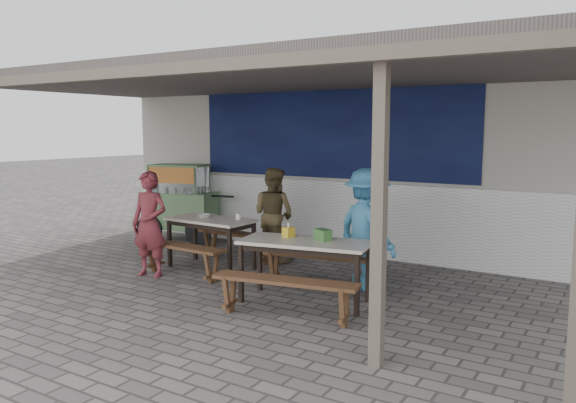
{
  "coord_description": "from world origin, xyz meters",
  "views": [
    {
      "loc": [
        4.17,
        -5.29,
        2.06
      ],
      "look_at": [
        0.33,
        0.9,
        1.11
      ],
      "focal_mm": 35.0,
      "sensor_mm": 36.0,
      "label": 1
    }
  ],
  "objects_px": {
    "donation_box": "(323,235)",
    "patron_right_table": "(367,229)",
    "bench_left_wall": "(237,240)",
    "patron_street_side": "(150,224)",
    "table_left": "(211,224)",
    "table_right": "(305,247)",
    "vendor_cart": "(181,199)",
    "bench_right_street": "(285,289)",
    "tissue_box": "(288,232)",
    "condiment_bowl": "(204,216)",
    "bench_left_street": "(182,253)",
    "patron_wall_side": "(274,214)",
    "condiment_jar": "(238,216)",
    "bench_right_wall": "(321,262)"
  },
  "relations": [
    {
      "from": "table_left",
      "to": "tissue_box",
      "type": "xyz_separation_m",
      "value": [
        1.72,
        -0.6,
        0.14
      ]
    },
    {
      "from": "patron_street_side",
      "to": "tissue_box",
      "type": "distance_m",
      "value": 2.17
    },
    {
      "from": "donation_box",
      "to": "condiment_bowl",
      "type": "distance_m",
      "value": 2.41
    },
    {
      "from": "bench_left_wall",
      "to": "condiment_jar",
      "type": "xyz_separation_m",
      "value": [
        0.36,
        -0.43,
        0.46
      ]
    },
    {
      "from": "patron_street_side",
      "to": "condiment_jar",
      "type": "bearing_deg",
      "value": 38.23
    },
    {
      "from": "bench_right_wall",
      "to": "bench_left_street",
      "type": "bearing_deg",
      "value": -175.39
    },
    {
      "from": "tissue_box",
      "to": "condiment_bowl",
      "type": "relative_size",
      "value": 0.62
    },
    {
      "from": "patron_street_side",
      "to": "patron_wall_side",
      "type": "height_order",
      "value": "patron_street_side"
    },
    {
      "from": "bench_right_street",
      "to": "vendor_cart",
      "type": "bearing_deg",
      "value": 135.12
    },
    {
      "from": "donation_box",
      "to": "patron_right_table",
      "type": "bearing_deg",
      "value": 75.88
    },
    {
      "from": "vendor_cart",
      "to": "bench_right_street",
      "type": "bearing_deg",
      "value": -47.86
    },
    {
      "from": "table_right",
      "to": "condiment_bowl",
      "type": "bearing_deg",
      "value": 150.73
    },
    {
      "from": "patron_right_table",
      "to": "bench_right_wall",
      "type": "bearing_deg",
      "value": 59.01
    },
    {
      "from": "table_left",
      "to": "bench_right_street",
      "type": "distance_m",
      "value": 2.54
    },
    {
      "from": "bench_right_street",
      "to": "vendor_cart",
      "type": "xyz_separation_m",
      "value": [
        -3.95,
        2.69,
        0.43
      ]
    },
    {
      "from": "table_left",
      "to": "table_right",
      "type": "bearing_deg",
      "value": -16.62
    },
    {
      "from": "table_right",
      "to": "vendor_cart",
      "type": "xyz_separation_m",
      "value": [
        -3.83,
        2.05,
        0.1
      ]
    },
    {
      "from": "bench_left_wall",
      "to": "tissue_box",
      "type": "distance_m",
      "value": 2.12
    },
    {
      "from": "table_left",
      "to": "bench_left_street",
      "type": "bearing_deg",
      "value": -90.0
    },
    {
      "from": "bench_left_wall",
      "to": "table_right",
      "type": "bearing_deg",
      "value": -30.47
    },
    {
      "from": "table_left",
      "to": "condiment_bowl",
      "type": "distance_m",
      "value": 0.18
    },
    {
      "from": "condiment_bowl",
      "to": "tissue_box",
      "type": "bearing_deg",
      "value": -18.45
    },
    {
      "from": "bench_left_wall",
      "to": "tissue_box",
      "type": "bearing_deg",
      "value": -32.45
    },
    {
      "from": "tissue_box",
      "to": "bench_right_wall",
      "type": "bearing_deg",
      "value": 72.13
    },
    {
      "from": "tissue_box",
      "to": "condiment_jar",
      "type": "relative_size",
      "value": 1.37
    },
    {
      "from": "table_left",
      "to": "patron_street_side",
      "type": "relative_size",
      "value": 0.9
    },
    {
      "from": "bench_right_street",
      "to": "patron_street_side",
      "type": "bearing_deg",
      "value": 157.38
    },
    {
      "from": "vendor_cart",
      "to": "condiment_jar",
      "type": "distance_m",
      "value": 2.5
    },
    {
      "from": "table_left",
      "to": "bench_left_street",
      "type": "xyz_separation_m",
      "value": [
        -0.03,
        -0.59,
        -0.33
      ]
    },
    {
      "from": "bench_left_wall",
      "to": "patron_street_side",
      "type": "bearing_deg",
      "value": -105.82
    },
    {
      "from": "vendor_cart",
      "to": "patron_right_table",
      "type": "height_order",
      "value": "patron_right_table"
    },
    {
      "from": "patron_street_side",
      "to": "patron_right_table",
      "type": "bearing_deg",
      "value": 9.03
    },
    {
      "from": "table_left",
      "to": "patron_street_side",
      "type": "bearing_deg",
      "value": -116.04
    },
    {
      "from": "patron_street_side",
      "to": "tissue_box",
      "type": "bearing_deg",
      "value": -5.83
    },
    {
      "from": "vendor_cart",
      "to": "condiment_bowl",
      "type": "height_order",
      "value": "vendor_cart"
    },
    {
      "from": "tissue_box",
      "to": "condiment_bowl",
      "type": "xyz_separation_m",
      "value": [
        -1.87,
        0.62,
        -0.04
      ]
    },
    {
      "from": "bench_left_wall",
      "to": "patron_street_side",
      "type": "xyz_separation_m",
      "value": [
        -0.47,
        -1.39,
        0.4
      ]
    },
    {
      "from": "table_right",
      "to": "bench_right_street",
      "type": "height_order",
      "value": "table_right"
    },
    {
      "from": "patron_right_table",
      "to": "vendor_cart",
      "type": "bearing_deg",
      "value": 12.79
    },
    {
      "from": "bench_left_street",
      "to": "patron_right_table",
      "type": "relative_size",
      "value": 0.9
    },
    {
      "from": "bench_left_street",
      "to": "patron_wall_side",
      "type": "xyz_separation_m",
      "value": [
        0.54,
        1.49,
        0.4
      ]
    },
    {
      "from": "bench_left_wall",
      "to": "condiment_bowl",
      "type": "height_order",
      "value": "condiment_bowl"
    },
    {
      "from": "vendor_cart",
      "to": "condiment_jar",
      "type": "bearing_deg",
      "value": -41.85
    },
    {
      "from": "table_left",
      "to": "table_right",
      "type": "distance_m",
      "value": 2.13
    },
    {
      "from": "patron_wall_side",
      "to": "donation_box",
      "type": "xyz_separation_m",
      "value": [
        1.67,
        -1.48,
        0.08
      ]
    },
    {
      "from": "table_right",
      "to": "patron_street_side",
      "type": "distance_m",
      "value": 2.45
    },
    {
      "from": "bench_right_street",
      "to": "patron_right_table",
      "type": "height_order",
      "value": "patron_right_table"
    },
    {
      "from": "bench_left_street",
      "to": "condiment_bowl",
      "type": "height_order",
      "value": "condiment_bowl"
    },
    {
      "from": "table_left",
      "to": "bench_left_street",
      "type": "relative_size",
      "value": 0.94
    },
    {
      "from": "bench_left_street",
      "to": "vendor_cart",
      "type": "height_order",
      "value": "vendor_cart"
    }
  ]
}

